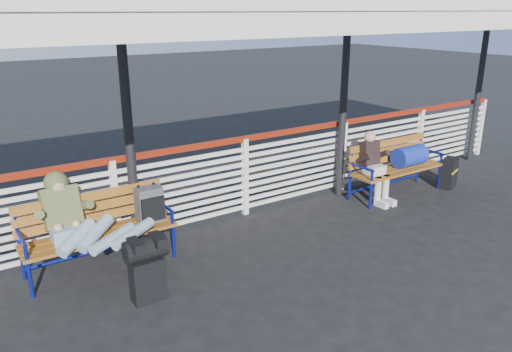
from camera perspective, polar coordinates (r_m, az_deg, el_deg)
ground at (r=6.39m, az=8.14°, el=-9.82°), size 60.00×60.00×0.00m
fence at (r=7.52m, az=-1.26°, el=0.30°), size 12.08×0.08×1.24m
canopy at (r=6.30m, az=3.94°, el=18.74°), size 12.60×3.60×3.16m
luggage_stack at (r=5.54m, az=-12.38°, el=-10.06°), size 0.45×0.26×0.74m
bench_left at (r=6.35m, az=-16.06°, el=-4.67°), size 1.80×0.56×0.92m
bench_right at (r=8.82m, az=16.35°, el=1.87°), size 1.80×0.56×0.92m
traveler_man at (r=5.92m, az=-18.17°, el=-5.73°), size 0.93×1.64×0.77m
companion_person at (r=8.32m, az=13.34°, el=1.13°), size 0.32×0.66×1.15m
suitcase_side at (r=9.45m, az=21.19°, el=0.33°), size 0.43×0.35×0.53m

